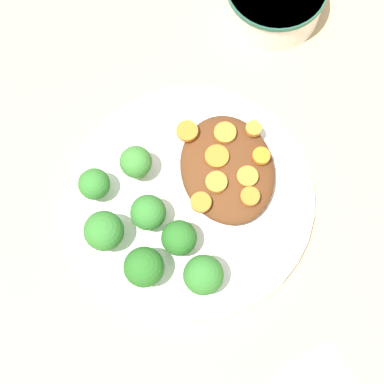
% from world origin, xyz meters
% --- Properties ---
extents(ground_plane, '(4.00, 4.00, 0.00)m').
position_xyz_m(ground_plane, '(0.00, 0.00, 0.00)').
color(ground_plane, tan).
extents(plate, '(0.28, 0.28, 0.02)m').
position_xyz_m(plate, '(0.00, 0.00, 0.01)').
color(plate, white).
rests_on(plate, ground_plane).
extents(stew_mound, '(0.13, 0.11, 0.03)m').
position_xyz_m(stew_mound, '(-0.02, 0.05, 0.03)').
color(stew_mound, '#5B3319').
rests_on(stew_mound, plate).
extents(broccoli_floret_0, '(0.04, 0.04, 0.05)m').
position_xyz_m(broccoli_floret_0, '(0.05, -0.03, 0.05)').
color(broccoli_floret_0, '#759E51').
rests_on(broccoli_floret_0, plate).
extents(broccoli_floret_1, '(0.04, 0.04, 0.05)m').
position_xyz_m(broccoli_floret_1, '(0.02, -0.05, 0.05)').
color(broccoli_floret_1, '#759E51').
rests_on(broccoli_floret_1, plate).
extents(broccoli_floret_2, '(0.04, 0.04, 0.06)m').
position_xyz_m(broccoli_floret_2, '(0.03, -0.10, 0.05)').
color(broccoli_floret_2, '#759E51').
rests_on(broccoli_floret_2, plate).
extents(broccoli_floret_3, '(0.04, 0.04, 0.05)m').
position_xyz_m(broccoli_floret_3, '(-0.03, -0.11, 0.04)').
color(broccoli_floret_3, '#759E51').
rests_on(broccoli_floret_3, plate).
extents(broccoli_floret_4, '(0.04, 0.04, 0.05)m').
position_xyz_m(broccoli_floret_4, '(-0.04, -0.06, 0.05)').
color(broccoli_floret_4, '#759E51').
rests_on(broccoli_floret_4, plate).
extents(broccoli_floret_5, '(0.04, 0.04, 0.06)m').
position_xyz_m(broccoli_floret_5, '(0.08, -0.07, 0.05)').
color(broccoli_floret_5, '#7FA85B').
rests_on(broccoli_floret_5, plate).
extents(broccoli_floret_6, '(0.04, 0.04, 0.06)m').
position_xyz_m(broccoli_floret_6, '(0.10, -0.01, 0.05)').
color(broccoli_floret_6, '#7FA85B').
rests_on(broccoli_floret_6, plate).
extents(carrot_slice_0, '(0.03, 0.03, 0.01)m').
position_xyz_m(carrot_slice_0, '(-0.03, 0.03, 0.05)').
color(carrot_slice_0, orange).
rests_on(carrot_slice_0, stew_mound).
extents(carrot_slice_1, '(0.02, 0.02, 0.00)m').
position_xyz_m(carrot_slice_1, '(0.02, 0.01, 0.05)').
color(carrot_slice_1, orange).
rests_on(carrot_slice_1, stew_mound).
extents(carrot_slice_2, '(0.03, 0.03, 0.01)m').
position_xyz_m(carrot_slice_2, '(-0.07, 0.01, 0.05)').
color(carrot_slice_2, orange).
rests_on(carrot_slice_2, stew_mound).
extents(carrot_slice_3, '(0.02, 0.02, 0.01)m').
position_xyz_m(carrot_slice_3, '(-0.05, 0.08, 0.05)').
color(carrot_slice_3, orange).
rests_on(carrot_slice_3, stew_mound).
extents(carrot_slice_4, '(0.02, 0.02, 0.00)m').
position_xyz_m(carrot_slice_4, '(-0.00, 0.06, 0.05)').
color(carrot_slice_4, orange).
rests_on(carrot_slice_4, stew_mound).
extents(carrot_slice_5, '(0.03, 0.03, 0.01)m').
position_xyz_m(carrot_slice_5, '(-0.06, 0.05, 0.05)').
color(carrot_slice_5, orange).
rests_on(carrot_slice_5, stew_mound).
extents(carrot_slice_6, '(0.02, 0.02, 0.01)m').
position_xyz_m(carrot_slice_6, '(-0.02, 0.08, 0.05)').
color(carrot_slice_6, orange).
rests_on(carrot_slice_6, stew_mound).
extents(carrot_slice_7, '(0.02, 0.02, 0.01)m').
position_xyz_m(carrot_slice_7, '(0.00, 0.03, 0.05)').
color(carrot_slice_7, orange).
rests_on(carrot_slice_7, stew_mound).
extents(carrot_slice_8, '(0.02, 0.02, 0.01)m').
position_xyz_m(carrot_slice_8, '(0.02, 0.06, 0.05)').
color(carrot_slice_8, orange).
rests_on(carrot_slice_8, stew_mound).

